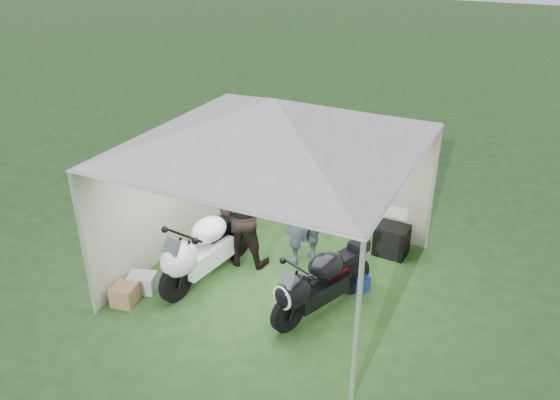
{
  "coord_description": "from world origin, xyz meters",
  "views": [
    {
      "loc": [
        3.31,
        -6.65,
        5.14
      ],
      "look_at": [
        -0.09,
        0.35,
        1.24
      ],
      "focal_mm": 35.0,
      "sensor_mm": 36.0,
      "label": 1
    }
  ],
  "objects_px": {
    "person_dark_jacket": "(243,214)",
    "paddock_stand": "(357,281)",
    "person_blue_jacket": "(303,210)",
    "motorcycle_black": "(318,282)",
    "crate_1": "(125,295)",
    "canopy_tent": "(276,127)",
    "motorcycle_white": "(203,248)",
    "equipment_box": "(392,240)",
    "crate_0": "(142,283)"
  },
  "relations": [
    {
      "from": "motorcycle_black",
      "to": "motorcycle_white",
      "type": "bearing_deg",
      "value": -157.76
    },
    {
      "from": "person_blue_jacket",
      "to": "crate_0",
      "type": "bearing_deg",
      "value": -9.36
    },
    {
      "from": "motorcycle_black",
      "to": "paddock_stand",
      "type": "bearing_deg",
      "value": 90.0
    },
    {
      "from": "canopy_tent",
      "to": "motorcycle_black",
      "type": "bearing_deg",
      "value": -31.48
    },
    {
      "from": "motorcycle_white",
      "to": "canopy_tent",
      "type": "bearing_deg",
      "value": 37.56
    },
    {
      "from": "equipment_box",
      "to": "crate_1",
      "type": "relative_size",
      "value": 1.59
    },
    {
      "from": "canopy_tent",
      "to": "crate_1",
      "type": "distance_m",
      "value": 3.41
    },
    {
      "from": "equipment_box",
      "to": "crate_1",
      "type": "xyz_separation_m",
      "value": [
        -3.25,
        -3.14,
        -0.12
      ]
    },
    {
      "from": "person_dark_jacket",
      "to": "motorcycle_white",
      "type": "bearing_deg",
      "value": 55.38
    },
    {
      "from": "motorcycle_black",
      "to": "crate_1",
      "type": "height_order",
      "value": "motorcycle_black"
    },
    {
      "from": "paddock_stand",
      "to": "crate_1",
      "type": "xyz_separation_m",
      "value": [
        -3.05,
        -1.9,
        0.02
      ]
    },
    {
      "from": "motorcycle_black",
      "to": "crate_1",
      "type": "distance_m",
      "value": 2.94
    },
    {
      "from": "paddock_stand",
      "to": "crate_0",
      "type": "xyz_separation_m",
      "value": [
        -3.03,
        -1.51,
        0.0
      ]
    },
    {
      "from": "person_dark_jacket",
      "to": "person_blue_jacket",
      "type": "relative_size",
      "value": 0.93
    },
    {
      "from": "equipment_box",
      "to": "crate_0",
      "type": "xyz_separation_m",
      "value": [
        -3.23,
        -2.76,
        -0.14
      ]
    },
    {
      "from": "canopy_tent",
      "to": "person_dark_jacket",
      "type": "height_order",
      "value": "canopy_tent"
    },
    {
      "from": "motorcycle_white",
      "to": "crate_0",
      "type": "xyz_separation_m",
      "value": [
        -0.72,
        -0.68,
        -0.46
      ]
    },
    {
      "from": "motorcycle_black",
      "to": "crate_0",
      "type": "height_order",
      "value": "motorcycle_black"
    },
    {
      "from": "person_blue_jacket",
      "to": "motorcycle_white",
      "type": "bearing_deg",
      "value": -8.9
    },
    {
      "from": "person_dark_jacket",
      "to": "paddock_stand",
      "type": "bearing_deg",
      "value": 170.32
    },
    {
      "from": "paddock_stand",
      "to": "equipment_box",
      "type": "relative_size",
      "value": 0.66
    },
    {
      "from": "motorcycle_black",
      "to": "paddock_stand",
      "type": "height_order",
      "value": "motorcycle_black"
    },
    {
      "from": "canopy_tent",
      "to": "person_blue_jacket",
      "type": "distance_m",
      "value": 1.72
    },
    {
      "from": "canopy_tent",
      "to": "crate_0",
      "type": "height_order",
      "value": "canopy_tent"
    },
    {
      "from": "person_dark_jacket",
      "to": "motorcycle_black",
      "type": "bearing_deg",
      "value": 143.66
    },
    {
      "from": "motorcycle_black",
      "to": "crate_0",
      "type": "relative_size",
      "value": 4.48
    },
    {
      "from": "canopy_tent",
      "to": "motorcycle_black",
      "type": "relative_size",
      "value": 3.03
    },
    {
      "from": "crate_1",
      "to": "motorcycle_black",
      "type": "bearing_deg",
      "value": 21.5
    },
    {
      "from": "motorcycle_white",
      "to": "person_blue_jacket",
      "type": "relative_size",
      "value": 1.1
    },
    {
      "from": "canopy_tent",
      "to": "paddock_stand",
      "type": "xyz_separation_m",
      "value": [
        1.3,
        0.24,
        -2.44
      ]
    },
    {
      "from": "paddock_stand",
      "to": "crate_0",
      "type": "bearing_deg",
      "value": -153.48
    },
    {
      "from": "equipment_box",
      "to": "person_dark_jacket",
      "type": "bearing_deg",
      "value": -148.87
    },
    {
      "from": "motorcycle_white",
      "to": "person_dark_jacket",
      "type": "distance_m",
      "value": 0.87
    },
    {
      "from": "motorcycle_white",
      "to": "person_dark_jacket",
      "type": "relative_size",
      "value": 1.18
    },
    {
      "from": "motorcycle_white",
      "to": "crate_0",
      "type": "height_order",
      "value": "motorcycle_white"
    },
    {
      "from": "canopy_tent",
      "to": "person_blue_jacket",
      "type": "relative_size",
      "value": 2.88
    },
    {
      "from": "paddock_stand",
      "to": "person_blue_jacket",
      "type": "bearing_deg",
      "value": 161.65
    },
    {
      "from": "crate_0",
      "to": "paddock_stand",
      "type": "bearing_deg",
      "value": 26.52
    },
    {
      "from": "motorcycle_black",
      "to": "equipment_box",
      "type": "xyz_separation_m",
      "value": [
        0.54,
        2.08,
        -0.27
      ]
    },
    {
      "from": "motorcycle_white",
      "to": "motorcycle_black",
      "type": "relative_size",
      "value": 1.16
    },
    {
      "from": "paddock_stand",
      "to": "equipment_box",
      "type": "xyz_separation_m",
      "value": [
        0.2,
        1.25,
        0.14
      ]
    },
    {
      "from": "person_dark_jacket",
      "to": "person_blue_jacket",
      "type": "xyz_separation_m",
      "value": [
        0.89,
        0.45,
        0.07
      ]
    },
    {
      "from": "paddock_stand",
      "to": "person_blue_jacket",
      "type": "xyz_separation_m",
      "value": [
        -1.1,
        0.37,
        0.85
      ]
    },
    {
      "from": "motorcycle_white",
      "to": "crate_1",
      "type": "bearing_deg",
      "value": -117.3
    },
    {
      "from": "motorcycle_white",
      "to": "crate_1",
      "type": "xyz_separation_m",
      "value": [
        -0.74,
        -1.07,
        -0.44
      ]
    },
    {
      "from": "crate_1",
      "to": "crate_0",
      "type": "bearing_deg",
      "value": 86.79
    },
    {
      "from": "motorcycle_black",
      "to": "person_blue_jacket",
      "type": "bearing_deg",
      "value": 144.89
    },
    {
      "from": "person_dark_jacket",
      "to": "crate_1",
      "type": "distance_m",
      "value": 2.23
    },
    {
      "from": "motorcycle_white",
      "to": "person_blue_jacket",
      "type": "distance_m",
      "value": 1.74
    },
    {
      "from": "canopy_tent",
      "to": "paddock_stand",
      "type": "distance_m",
      "value": 2.77
    }
  ]
}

